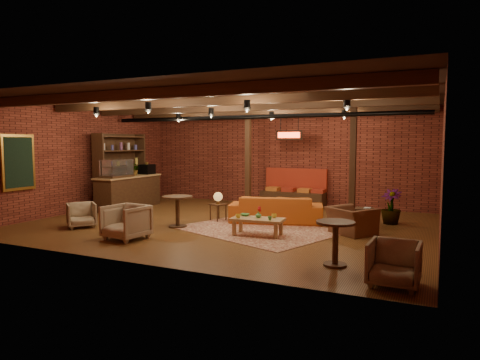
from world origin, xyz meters
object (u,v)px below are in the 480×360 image
at_px(sofa, 276,209).
at_px(side_table_book, 364,209).
at_px(armchair_a, 81,214).
at_px(armchair_b, 126,220).
at_px(round_table_left, 177,206).
at_px(armchair_right, 352,216).
at_px(coffee_table, 257,220).
at_px(side_table_lamp, 218,199).
at_px(armchair_far, 394,261).
at_px(round_table_right, 335,236).
at_px(plant_tall, 392,172).

bearing_deg(sofa, side_table_book, 171.78).
relative_size(sofa, side_table_book, 4.80).
xyz_separation_m(armchair_a, armchair_b, (1.91, -0.59, 0.08)).
bearing_deg(round_table_left, armchair_right, 13.53).
bearing_deg(coffee_table, side_table_lamp, 142.68).
bearing_deg(armchair_far, round_table_right, 149.03).
distance_m(armchair_a, side_table_book, 7.06).
xyz_separation_m(armchair_a, plant_tall, (6.96, 3.73, 1.03)).
bearing_deg(armchair_a, armchair_right, -33.94).
height_order(coffee_table, armchair_a, armchair_a).
relative_size(side_table_lamp, armchair_b, 0.93).
bearing_deg(round_table_left, side_table_lamp, 67.66).
relative_size(armchair_b, armchair_far, 1.14).
height_order(sofa, round_table_right, round_table_right).
xyz_separation_m(round_table_left, plant_tall, (4.79, 2.70, 0.84)).
bearing_deg(plant_tall, armchair_b, -139.45).
distance_m(sofa, side_table_lamp, 1.59).
relative_size(armchair_right, plant_tall, 0.35).
xyz_separation_m(armchair_far, plant_tall, (-0.55, 5.08, 1.00)).
relative_size(coffee_table, side_table_book, 2.41).
bearing_deg(round_table_left, armchair_a, -154.51).
relative_size(armchair_a, side_table_book, 1.34).
distance_m(round_table_left, armchair_b, 1.65).
bearing_deg(plant_tall, armchair_a, -151.80).
bearing_deg(coffee_table, armchair_right, 29.13).
relative_size(armchair_b, plant_tall, 0.31).
xyz_separation_m(coffee_table, armchair_right, (1.91, 1.06, 0.06)).
bearing_deg(side_table_lamp, side_table_book, 11.11).
bearing_deg(armchair_right, armchair_a, 53.92).
bearing_deg(side_table_lamp, plant_tall, 19.06).
relative_size(armchair_a, armchair_right, 0.70).
bearing_deg(armchair_a, round_table_left, -26.31).
bearing_deg(plant_tall, round_table_right, -96.00).
distance_m(sofa, round_table_left, 2.61).
bearing_deg(armchair_far, round_table_left, 158.18).
bearing_deg(side_table_lamp, armchair_right, -3.64).
bearing_deg(side_table_book, round_table_left, -155.26).
height_order(coffee_table, armchair_b, armchair_b).
distance_m(armchair_b, armchair_far, 5.65).
distance_m(side_table_book, round_table_right, 3.67).
distance_m(side_table_lamp, round_table_left, 1.32).
bearing_deg(armchair_right, round_table_left, 49.58).
height_order(armchair_a, armchair_right, armchair_right).
xyz_separation_m(side_table_lamp, round_table_left, (-0.50, -1.22, -0.06)).
xyz_separation_m(coffee_table, round_table_right, (2.13, -1.64, 0.16)).
height_order(side_table_book, plant_tall, plant_tall).
xyz_separation_m(side_table_book, plant_tall, (0.57, 0.75, 0.92)).
relative_size(side_table_book, plant_tall, 0.18).
xyz_separation_m(sofa, side_table_book, (2.21, 0.30, 0.09)).
height_order(armchair_right, side_table_book, armchair_right).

